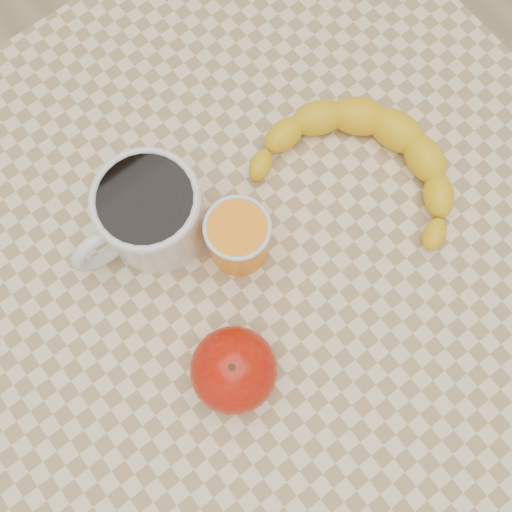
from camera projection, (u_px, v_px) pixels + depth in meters
ground at (256, 338)px, 1.34m from camera, size 3.00×3.00×0.00m
table at (256, 278)px, 0.70m from camera, size 0.80×0.80×0.75m
coffee_mug at (149, 214)px, 0.58m from camera, size 0.15×0.11×0.09m
orange_juice_glass at (238, 238)px, 0.58m from camera, size 0.07×0.07×0.08m
apple at (234, 370)px, 0.55m from camera, size 0.10×0.10×0.08m
banana at (366, 167)px, 0.62m from camera, size 0.35×0.38×0.04m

